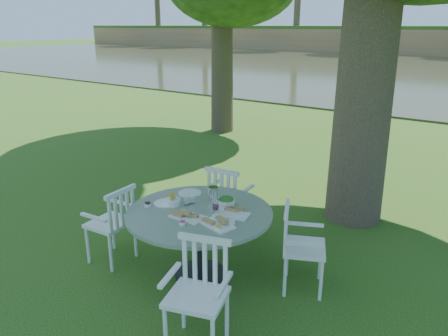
{
  "coord_description": "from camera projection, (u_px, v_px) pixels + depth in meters",
  "views": [
    {
      "loc": [
        3.19,
        -4.13,
        2.62
      ],
      "look_at": [
        0.0,
        0.2,
        0.85
      ],
      "focal_mm": 35.0,
      "sensor_mm": 36.0,
      "label": 1
    }
  ],
  "objects": [
    {
      "name": "ground",
      "position": [
        215.0,
        233.0,
        5.77
      ],
      "size": [
        140.0,
        140.0,
        0.0
      ],
      "primitive_type": "plane",
      "color": "#1B3F0D",
      "rests_on": "ground"
    },
    {
      "name": "tableware",
      "position": [
        203.0,
        204.0,
        4.62
      ],
      "size": [
        1.12,
        0.83,
        0.21
      ],
      "color": "white",
      "rests_on": "table"
    },
    {
      "name": "chair_se",
      "position": [
        200.0,
        284.0,
        3.66
      ],
      "size": [
        0.59,
        0.57,
        0.93
      ],
      "rotation": [
        0.0,
        0.0,
        0.32
      ],
      "color": "white",
      "rests_on": "ground"
    },
    {
      "name": "chair_sw",
      "position": [
        116.0,
        219.0,
        4.91
      ],
      "size": [
        0.47,
        0.5,
        0.91
      ],
      "rotation": [
        0.0,
        0.0,
        -1.48
      ],
      "color": "white",
      "rests_on": "ground"
    },
    {
      "name": "table",
      "position": [
        200.0,
        223.0,
        4.59
      ],
      "size": [
        1.53,
        1.53,
        0.77
      ],
      "color": "black",
      "rests_on": "ground"
    },
    {
      "name": "chair_nw",
      "position": [
        226.0,
        196.0,
        5.54
      ],
      "size": [
        0.52,
        0.49,
        0.93
      ],
      "rotation": [
        0.0,
        0.0,
        -3.03
      ],
      "color": "white",
      "rests_on": "ground"
    },
    {
      "name": "chair_ne",
      "position": [
        296.0,
        241.0,
        4.43
      ],
      "size": [
        0.58,
        0.59,
        0.89
      ],
      "rotation": [
        0.0,
        0.0,
        -4.27
      ],
      "color": "white",
      "rests_on": "ground"
    }
  ]
}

